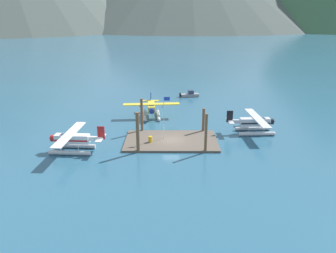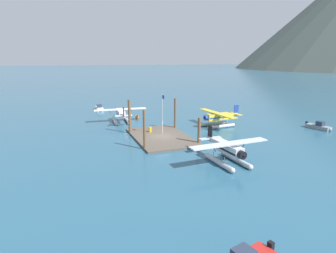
# 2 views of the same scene
# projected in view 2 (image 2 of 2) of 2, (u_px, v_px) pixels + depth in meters

# --- Properties ---
(ground_plane) EXTENTS (1200.00, 1200.00, 0.00)m
(ground_plane) POSITION_uv_depth(u_px,v_px,m) (161.00, 138.00, 45.11)
(ground_plane) COLOR #285670
(dock_platform) EXTENTS (13.92, 8.65, 0.30)m
(dock_platform) POSITION_uv_depth(u_px,v_px,m) (161.00, 137.00, 45.07)
(dock_platform) COLOR brown
(dock_platform) RESTS_ON ground
(piling_near_left) EXTENTS (0.48, 0.48, 5.84)m
(piling_near_left) POSITION_uv_depth(u_px,v_px,m) (130.00, 117.00, 47.24)
(piling_near_left) COLOR brown
(piling_near_left) RESTS_ON ground
(piling_near_right) EXTENTS (0.38, 0.38, 5.68)m
(piling_near_right) POSITION_uv_depth(u_px,v_px,m) (144.00, 130.00, 38.68)
(piling_near_right) COLOR brown
(piling_near_right) RESTS_ON ground
(piling_far_left) EXTENTS (0.42, 0.42, 5.65)m
(piling_far_left) POSITION_uv_depth(u_px,v_px,m) (175.00, 114.00, 50.22)
(piling_far_left) COLOR brown
(piling_far_left) RESTS_ON ground
(piling_far_right) EXTENTS (0.45, 0.45, 4.09)m
(piling_far_right) POSITION_uv_depth(u_px,v_px,m) (199.00, 131.00, 41.23)
(piling_far_right) COLOR brown
(piling_far_right) RESTS_ON ground
(flagpole) EXTENTS (0.95, 0.10, 6.71)m
(flagpole) POSITION_uv_depth(u_px,v_px,m) (163.00, 110.00, 45.17)
(flagpole) COLOR silver
(flagpole) RESTS_ON dock_platform
(fuel_drum) EXTENTS (0.62, 0.62, 0.88)m
(fuel_drum) POSITION_uv_depth(u_px,v_px,m) (150.00, 130.00, 47.43)
(fuel_drum) COLOR gold
(fuel_drum) RESTS_ON dock_platform
(mooring_buoy) EXTENTS (0.77, 0.77, 0.77)m
(mooring_buoy) POSITION_uv_depth(u_px,v_px,m) (137.00, 117.00, 59.37)
(mooring_buoy) COLOR orange
(mooring_buoy) RESTS_ON ground
(seaplane_yellow_bow_left) EXTENTS (10.48, 7.97, 3.84)m
(seaplane_yellow_bow_left) POSITION_uv_depth(u_px,v_px,m) (218.00, 118.00, 52.32)
(seaplane_yellow_bow_left) COLOR #B7BABF
(seaplane_yellow_bow_left) RESTS_ON ground
(seaplane_white_port_aft) EXTENTS (7.98, 10.46, 3.84)m
(seaplane_white_port_aft) POSITION_uv_depth(u_px,v_px,m) (121.00, 115.00, 56.05)
(seaplane_white_port_aft) COLOR #B7BABF
(seaplane_white_port_aft) RESTS_ON ground
(seaplane_silver_stbd_fwd) EXTENTS (7.98, 10.46, 3.84)m
(seaplane_silver_stbd_fwd) POSITION_uv_depth(u_px,v_px,m) (228.00, 151.00, 33.68)
(seaplane_silver_stbd_fwd) COLOR #B7BABF
(seaplane_silver_stbd_fwd) RESTS_ON ground
(boat_white_open_sw) EXTENTS (4.89, 1.66, 1.50)m
(boat_white_open_sw) POSITION_uv_depth(u_px,v_px,m) (99.00, 108.00, 69.85)
(boat_white_open_sw) COLOR silver
(boat_white_open_sw) RESTS_ON ground
(boat_grey_open_north) EXTENTS (4.83, 2.34, 1.50)m
(boat_grey_open_north) POSITION_uv_depth(u_px,v_px,m) (319.00, 127.00, 50.61)
(boat_grey_open_north) COLOR gray
(boat_grey_open_north) RESTS_ON ground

